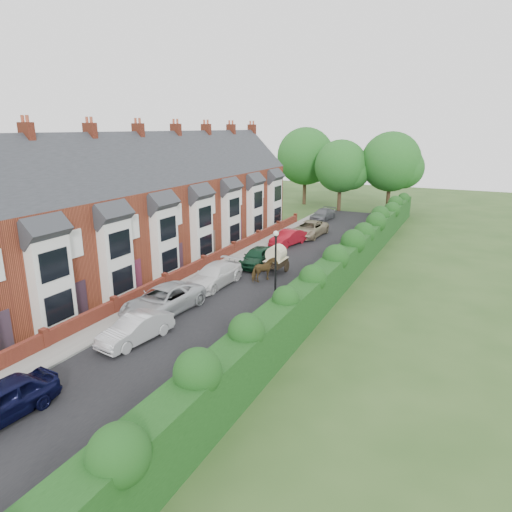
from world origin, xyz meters
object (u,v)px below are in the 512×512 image
at_px(car_silver_a, 136,329).
at_px(car_beige, 309,229).
at_px(car_grey, 323,214).
at_px(car_silver_b, 163,300).
at_px(horse, 264,270).
at_px(lamppost, 276,262).
at_px(horse_cart, 276,257).
at_px(car_red, 288,238).
at_px(car_green, 257,257).
at_px(car_navy, 0,402).
at_px(car_white, 215,275).

height_order(car_silver_a, car_beige, car_beige).
bearing_deg(car_grey, car_silver_b, -85.06).
relative_size(car_silver_a, horse, 2.14).
xyz_separation_m(car_grey, horse, (3.19, -23.64, 0.18)).
relative_size(lamppost, horse_cart, 1.70).
distance_m(car_silver_a, car_beige, 26.49).
bearing_deg(lamppost, car_grey, 102.42).
xyz_separation_m(car_red, horse_cart, (2.38, -8.36, 0.53)).
bearing_deg(horse, car_green, -34.50).
height_order(car_navy, car_grey, car_navy).
distance_m(car_red, horse, 10.80).
height_order(car_white, car_grey, car_white).
relative_size(lamppost, car_silver_a, 1.20).
relative_size(car_white, car_green, 1.18).
distance_m(car_silver_b, horse, 8.52).
xyz_separation_m(lamppost, car_white, (-5.96, 3.00, -2.53)).
relative_size(car_white, horse, 2.62).
bearing_deg(car_red, car_grey, 106.16).
bearing_deg(car_green, car_red, 92.12).
distance_m(car_green, car_beige, 11.56).
bearing_deg(car_grey, car_green, -82.37).
relative_size(car_silver_b, car_white, 1.09).
distance_m(car_silver_a, car_green, 14.93).
relative_size(car_grey, horse_cart, 1.51).
distance_m(lamppost, car_silver_a, 8.56).
distance_m(lamppost, car_red, 17.04).
bearing_deg(car_beige, car_red, -95.31).
bearing_deg(horse_cart, car_beige, 98.12).
distance_m(car_green, horse_cart, 2.42).
height_order(car_silver_b, car_red, car_silver_b).
distance_m(car_navy, car_red, 29.70).
distance_m(car_silver_b, car_green, 11.24).
bearing_deg(car_red, lamppost, -58.05).
xyz_separation_m(car_navy, car_silver_a, (0.25, 7.47, -0.05)).
height_order(car_beige, car_grey, car_beige).
relative_size(car_navy, car_grey, 0.97).
distance_m(car_navy, horse_cart, 21.46).
distance_m(car_navy, horse, 19.29).
xyz_separation_m(car_silver_a, car_grey, (-1.23, 35.33, -0.04)).
relative_size(lamppost, car_beige, 0.92).
bearing_deg(car_silver_b, horse, 74.15).
xyz_separation_m(car_silver_b, car_beige, (1.22, 22.76, -0.02)).
relative_size(lamppost, car_red, 1.18).
bearing_deg(horse_cart, car_white, -121.35).
xyz_separation_m(car_silver_b, car_red, (0.65, 18.50, -0.08)).
distance_m(horse, horse_cart, 2.21).
height_order(lamppost, car_navy, lamppost).
bearing_deg(horse, car_navy, 105.67).
height_order(car_navy, car_silver_b, car_silver_b).
xyz_separation_m(car_silver_a, car_beige, (0.16, 26.49, 0.07)).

